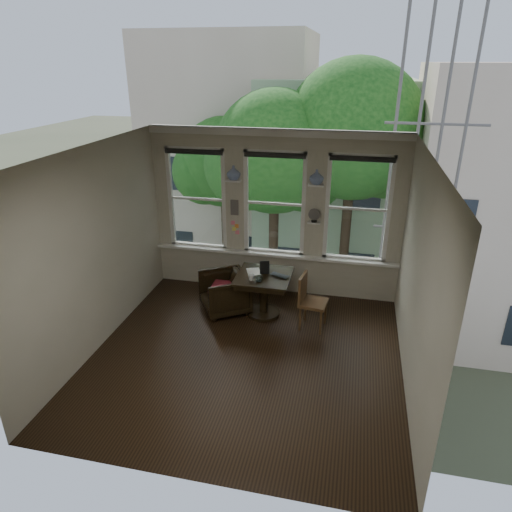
% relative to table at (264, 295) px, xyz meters
% --- Properties ---
extents(ground, '(4.50, 4.50, 0.00)m').
position_rel_table_xyz_m(ground, '(-0.01, -1.25, -0.38)').
color(ground, black).
rests_on(ground, ground).
extents(ceiling, '(4.50, 4.50, 0.00)m').
position_rel_table_xyz_m(ceiling, '(-0.01, -1.25, 2.62)').
color(ceiling, silver).
rests_on(ceiling, ground).
extents(wall_back, '(4.50, 0.00, 4.50)m').
position_rel_table_xyz_m(wall_back, '(-0.01, 1.00, 1.12)').
color(wall_back, beige).
rests_on(wall_back, ground).
extents(wall_front, '(4.50, 0.00, 4.50)m').
position_rel_table_xyz_m(wall_front, '(-0.01, -3.50, 1.12)').
color(wall_front, beige).
rests_on(wall_front, ground).
extents(wall_left, '(0.00, 4.50, 4.50)m').
position_rel_table_xyz_m(wall_left, '(-2.26, -1.25, 1.12)').
color(wall_left, beige).
rests_on(wall_left, ground).
extents(wall_right, '(0.00, 4.50, 4.50)m').
position_rel_table_xyz_m(wall_right, '(2.24, -1.25, 1.12)').
color(wall_right, beige).
rests_on(wall_right, ground).
extents(window_left, '(1.10, 0.12, 1.90)m').
position_rel_table_xyz_m(window_left, '(-1.46, 1.00, 1.32)').
color(window_left, white).
rests_on(window_left, ground).
extents(window_center, '(1.10, 0.12, 1.90)m').
position_rel_table_xyz_m(window_center, '(-0.01, 1.00, 1.32)').
color(window_center, white).
rests_on(window_center, ground).
extents(window_right, '(1.10, 0.12, 1.90)m').
position_rel_table_xyz_m(window_right, '(1.44, 1.00, 1.32)').
color(window_right, white).
rests_on(window_right, ground).
extents(shelf_left, '(0.26, 0.16, 0.03)m').
position_rel_table_xyz_m(shelf_left, '(-0.74, 0.90, 1.73)').
color(shelf_left, white).
rests_on(shelf_left, ground).
extents(shelf_right, '(0.26, 0.16, 0.03)m').
position_rel_table_xyz_m(shelf_right, '(0.71, 0.90, 1.73)').
color(shelf_right, white).
rests_on(shelf_right, ground).
extents(intercom, '(0.14, 0.06, 0.28)m').
position_rel_table_xyz_m(intercom, '(-0.74, 0.93, 1.23)').
color(intercom, '#59544F').
rests_on(intercom, ground).
extents(sticky_notes, '(0.16, 0.01, 0.24)m').
position_rel_table_xyz_m(sticky_notes, '(-0.74, 0.94, 0.88)').
color(sticky_notes, pink).
rests_on(sticky_notes, ground).
extents(desk_fan, '(0.20, 0.20, 0.24)m').
position_rel_table_xyz_m(desk_fan, '(0.71, 0.88, 1.16)').
color(desk_fan, '#59544F').
rests_on(desk_fan, ground).
extents(vase_left, '(0.24, 0.24, 0.25)m').
position_rel_table_xyz_m(vase_left, '(-0.74, 0.90, 1.86)').
color(vase_left, white).
rests_on(vase_left, shelf_left).
extents(vase_right, '(0.24, 0.24, 0.25)m').
position_rel_table_xyz_m(vase_right, '(0.71, 0.90, 1.86)').
color(vase_right, white).
rests_on(vase_right, shelf_right).
extents(table, '(0.90, 0.90, 0.75)m').
position_rel_table_xyz_m(table, '(0.00, 0.00, 0.00)').
color(table, black).
rests_on(table, ground).
extents(armchair_left, '(1.06, 1.05, 0.70)m').
position_rel_table_xyz_m(armchair_left, '(-0.68, -0.02, -0.02)').
color(armchair_left, black).
rests_on(armchair_left, ground).
extents(cushion_red, '(0.45, 0.45, 0.06)m').
position_rel_table_xyz_m(cushion_red, '(-0.68, -0.02, 0.08)').
color(cushion_red, maroon).
rests_on(cushion_red, armchair_left).
extents(side_chair_right, '(0.47, 0.47, 0.92)m').
position_rel_table_xyz_m(side_chair_right, '(0.87, -0.23, 0.09)').
color(side_chair_right, '#473119').
rests_on(side_chair_right, ground).
extents(laptop, '(0.37, 0.31, 0.02)m').
position_rel_table_xyz_m(laptop, '(0.25, -0.03, 0.39)').
color(laptop, black).
rests_on(laptop, table).
extents(mug, '(0.12, 0.12, 0.10)m').
position_rel_table_xyz_m(mug, '(-0.16, -0.22, 0.42)').
color(mug, white).
rests_on(mug, table).
extents(drinking_glass, '(0.14, 0.14, 0.10)m').
position_rel_table_xyz_m(drinking_glass, '(-0.03, -0.25, 0.42)').
color(drinking_glass, white).
rests_on(drinking_glass, table).
extents(tablet, '(0.17, 0.12, 0.22)m').
position_rel_table_xyz_m(tablet, '(-0.00, 0.07, 0.48)').
color(tablet, black).
rests_on(tablet, table).
extents(papers, '(0.31, 0.36, 0.00)m').
position_rel_table_xyz_m(papers, '(-0.19, 0.10, 0.38)').
color(papers, silver).
rests_on(papers, table).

